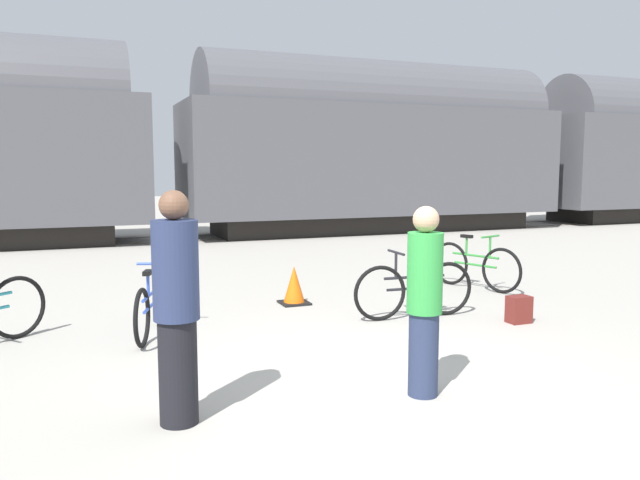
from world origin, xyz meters
TOP-DOWN VIEW (x-y plane):
  - ground_plane at (0.00, 0.00)m, footprint 80.00×80.00m
  - freight_train at (-0.00, 12.46)m, footprint 49.74×3.01m
  - rail_near at (0.00, 11.75)m, footprint 61.74×0.07m
  - rail_far at (0.00, 13.18)m, footprint 61.74×0.07m
  - bicycle_blue at (-1.61, 2.52)m, footprint 0.61×1.63m
  - bicycle_green at (3.56, 3.44)m, footprint 0.61×1.62m
  - bicycle_black at (1.63, 2.08)m, footprint 1.68×0.46m
  - person_in_green at (0.28, -0.36)m, footprint 0.30×0.30m
  - person_in_navy at (-1.75, -0.18)m, footprint 0.34×0.34m
  - backpack at (2.72, 1.36)m, footprint 0.28×0.20m
  - traffic_cone at (0.48, 3.46)m, footprint 0.40×0.40m

SIDE VIEW (x-z plane):
  - ground_plane at x=0.00m, z-range 0.00..0.00m
  - rail_near at x=0.00m, z-range 0.00..0.01m
  - rail_far at x=0.00m, z-range 0.00..0.01m
  - backpack at x=2.72m, z-range 0.00..0.34m
  - traffic_cone at x=0.48m, z-range -0.02..0.53m
  - bicycle_blue at x=-1.61m, z-range -0.06..0.75m
  - bicycle_black at x=1.63m, z-range -0.07..0.82m
  - bicycle_green at x=3.56m, z-range -0.07..0.82m
  - person_in_green at x=0.28m, z-range 0.01..1.63m
  - person_in_navy at x=-1.75m, z-range 0.01..1.78m
  - freight_train at x=0.00m, z-range 0.11..5.30m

